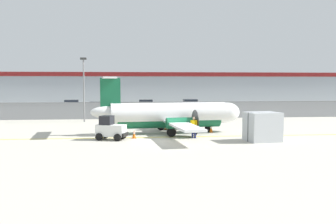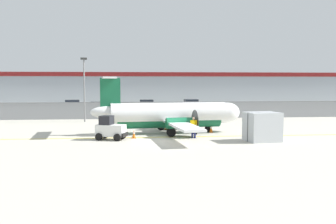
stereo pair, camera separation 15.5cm
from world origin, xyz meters
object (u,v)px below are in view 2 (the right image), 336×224
commuter_airplane (172,115)px  traffic_cone_far_left (134,134)px  ground_crew_worker (194,126)px  traffic_cone_near_right (166,126)px  parked_car_1 (99,107)px  parked_car_2 (147,105)px  baggage_tug (110,129)px  parked_car_3 (192,104)px  traffic_cone_near_left (211,129)px  parked_car_0 (72,105)px  parked_car_4 (248,108)px  apron_light_pole (84,84)px  cargo_container (262,127)px

commuter_airplane → traffic_cone_far_left: commuter_airplane is taller
ground_crew_worker → traffic_cone_near_right: ground_crew_worker is taller
traffic_cone_near_right → parked_car_1: parked_car_1 is taller
commuter_airplane → parked_car_2: (-0.91, 28.65, -0.71)m
baggage_tug → parked_car_3: bearing=89.6°
commuter_airplane → traffic_cone_near_left: 3.79m
parked_car_0 → parked_car_4: (26.10, -10.31, 0.00)m
parked_car_4 → apron_light_pole: (-21.80, -8.17, 3.41)m
ground_crew_worker → apron_light_pole: size_ratio=0.23×
parked_car_0 → apron_light_pole: 19.27m
ground_crew_worker → parked_car_3: size_ratio=0.39×
ground_crew_worker → traffic_cone_far_left: ground_crew_worker is taller
traffic_cone_near_right → parked_car_3: (6.79, 26.57, 0.58)m
parked_car_4 → commuter_airplane: bearing=-119.4°
baggage_tug → parked_car_3: size_ratio=0.59×
parked_car_1 → parked_car_2: bearing=40.2°
traffic_cone_far_left → parked_car_0: 33.31m
traffic_cone_near_right → commuter_airplane: bearing=-85.5°
parked_car_0 → traffic_cone_near_right: bearing=110.8°
parked_car_0 → apron_light_pole: (4.29, -18.48, 3.41)m
parked_car_0 → baggage_tug: bearing=98.5°
apron_light_pole → traffic_cone_far_left: bearing=-67.8°
commuter_airplane → ground_crew_worker: size_ratio=9.46×
traffic_cone_near_left → parked_car_4: bearing=63.3°
baggage_tug → apron_light_pole: 14.81m
parked_car_0 → parked_car_3: same height
traffic_cone_near_left → traffic_cone_near_right: 4.58m
baggage_tug → parked_car_1: 26.12m
parked_car_2 → traffic_cone_near_right: bearing=-87.9°
cargo_container → apron_light_pole: size_ratio=0.37×
traffic_cone_near_right → parked_car_3: bearing=75.7°
traffic_cone_near_left → parked_car_1: bearing=117.7°
cargo_container → baggage_tug: bearing=162.4°
parked_car_0 → ground_crew_worker: bearing=109.1°
cargo_container → traffic_cone_near_right: size_ratio=4.17×
parked_car_1 → apron_light_pole: 12.48m
parked_car_1 → parked_car_2: size_ratio=1.00×
cargo_container → parked_car_3: bearing=81.3°
parked_car_3 → traffic_cone_near_left: bearing=-100.4°
commuter_airplane → traffic_cone_near_left: bearing=-4.2°
apron_light_pole → cargo_container: bearing=-46.2°
traffic_cone_far_left → parked_car_4: bearing=52.8°
baggage_tug → traffic_cone_near_right: size_ratio=4.01×
baggage_tug → parked_car_0: bearing=123.2°
parked_car_3 → apron_light_pole: (-15.39, -18.64, 3.41)m
commuter_airplane → apron_light_pole: 14.09m
parked_car_2 → parked_car_4: same height
baggage_tug → parked_car_1: (-3.07, 25.94, 0.04)m
baggage_tug → cargo_container: bearing=10.3°
baggage_tug → cargo_container: (11.55, -1.87, 0.24)m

